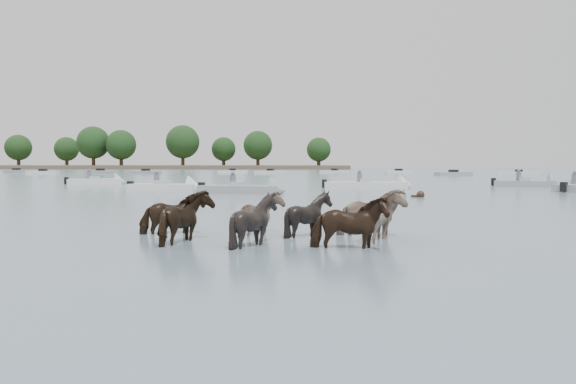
{
  "coord_description": "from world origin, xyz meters",
  "views": [
    {
      "loc": [
        3.57,
        -12.49,
        1.87
      ],
      "look_at": [
        2.6,
        2.16,
        1.1
      ],
      "focal_mm": 35.46,
      "sensor_mm": 36.0,
      "label": 1
    }
  ],
  "objects": [
    {
      "name": "motorboat_f",
      "position": [
        -15.21,
        34.26,
        0.23
      ],
      "size": [
        4.94,
        3.68,
        1.92
      ],
      "rotation": [
        0.0,
        0.0,
        0.5
      ],
      "color": "silver",
      "rests_on": "ground"
    },
    {
      "name": "swimming_pony",
      "position": [
        8.62,
        18.39,
        0.1
      ],
      "size": [
        0.72,
        0.44,
        0.44
      ],
      "color": "black",
      "rests_on": "ground"
    },
    {
      "name": "pony_herd",
      "position": [
        2.64,
        1.12,
        0.45
      ],
      "size": [
        7.0,
        3.36,
        1.49
      ],
      "color": "black",
      "rests_on": "ground"
    },
    {
      "name": "ground",
      "position": [
        0.0,
        0.0,
        0.0
      ],
      "size": [
        400.0,
        400.0,
        0.0
      ],
      "primitive_type": "plane",
      "color": "slate",
      "rests_on": "ground"
    },
    {
      "name": "treeline",
      "position": [
        -67.73,
        147.79,
        6.55
      ],
      "size": [
        148.04,
        19.39,
        12.36
      ],
      "color": "#382619",
      "rests_on": "ground"
    },
    {
      "name": "shoreline",
      "position": [
        -70.0,
        150.0,
        0.5
      ],
      "size": [
        160.0,
        30.0,
        1.0
      ],
      "primitive_type": "cube",
      "color": "#4C4233",
      "rests_on": "ground"
    },
    {
      "name": "distant_flotilla",
      "position": [
        0.58,
        76.37,
        0.26
      ],
      "size": [
        103.82,
        19.39,
        0.93
      ],
      "color": "gray",
      "rests_on": "ground"
    },
    {
      "name": "motorboat_e",
      "position": [
        19.46,
        32.01,
        0.23
      ],
      "size": [
        5.13,
        2.39,
        1.92
      ],
      "rotation": [
        0.0,
        0.0,
        -0.17
      ],
      "color": "gray",
      "rests_on": "ground"
    },
    {
      "name": "motorboat_c",
      "position": [
        7.18,
        28.23,
        0.22
      ],
      "size": [
        6.47,
        1.95,
        1.92
      ],
      "rotation": [
        0.0,
        0.0,
        0.06
      ],
      "color": "silver",
      "rests_on": "ground"
    },
    {
      "name": "motorboat_a",
      "position": [
        -6.2,
        23.48,
        0.23
      ],
      "size": [
        5.01,
        1.82,
        1.92
      ],
      "rotation": [
        0.0,
        0.0,
        -0.05
      ],
      "color": "silver",
      "rests_on": "ground"
    },
    {
      "name": "motorboat_b",
      "position": [
        -0.86,
        21.25,
        0.23
      ],
      "size": [
        5.57,
        2.46,
        1.92
      ],
      "rotation": [
        0.0,
        0.0,
        -0.17
      ],
      "color": "gray",
      "rests_on": "ground"
    }
  ]
}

